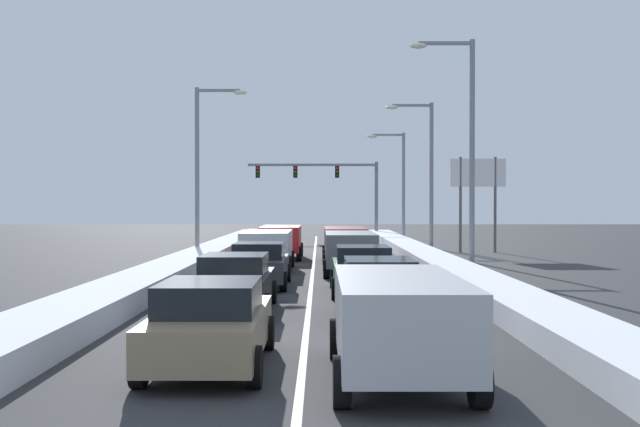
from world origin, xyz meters
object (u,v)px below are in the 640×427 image
object	(u,v)px
suv_silver_right_lane_nearest	(398,317)
sedan_tan_center_lane_nearest	(210,323)
sedan_charcoal_center_lane_third	(259,264)
suv_white_center_lane_fourth	(266,247)
sedan_navy_right_lane_second	(378,289)
suv_red_center_lane_fifth	(280,239)
traffic_light_gantry	(330,180)
suv_maroon_right_lane_fifth	(344,241)
street_lamp_right_near	(464,136)
sedan_black_center_lane_second	(234,282)
roadside_sign_right	(477,183)
street_lamp_left_mid	(203,157)
street_lamp_right_mid	(424,164)
sedan_green_right_lane_third	(362,269)
street_lamp_right_far	(398,177)
suv_gray_right_lane_fourth	(349,249)

from	to	relation	value
suv_silver_right_lane_nearest	sedan_tan_center_lane_nearest	xyz separation A→B (m)	(-3.16, 0.98, -0.25)
sedan_charcoal_center_lane_third	suv_white_center_lane_fourth	distance (m)	6.15
sedan_navy_right_lane_second	suv_red_center_lane_fifth	size ratio (longest dim) A/B	0.92
traffic_light_gantry	suv_red_center_lane_fifth	bearing A→B (deg)	-96.99
sedan_navy_right_lane_second	suv_maroon_right_lane_fifth	bearing A→B (deg)	90.74
sedan_navy_right_lane_second	street_lamp_right_near	distance (m)	14.18
sedan_black_center_lane_second	roadside_sign_right	size ratio (longest dim) A/B	0.82
suv_maroon_right_lane_fifth	street_lamp_left_mid	size ratio (longest dim) A/B	0.56
sedan_charcoal_center_lane_third	suv_red_center_lane_fifth	distance (m)	12.95
sedan_navy_right_lane_second	sedan_charcoal_center_lane_third	world-z (taller)	same
suv_white_center_lane_fourth	suv_maroon_right_lane_fifth	bearing A→B (deg)	52.50
street_lamp_right_mid	traffic_light_gantry	bearing A→B (deg)	104.02
sedan_tan_center_lane_nearest	sedan_black_center_lane_second	xyz separation A→B (m)	(-0.34, 6.86, 0.00)
sedan_navy_right_lane_second	sedan_green_right_lane_third	world-z (taller)	same
suv_maroon_right_lane_fifth	street_lamp_right_far	xyz separation A→B (m)	(4.30, 17.16, 3.67)
traffic_light_gantry	street_lamp_right_far	size ratio (longest dim) A/B	1.36
sedan_green_right_lane_third	suv_red_center_lane_fifth	size ratio (longest dim) A/B	0.92
traffic_light_gantry	street_lamp_right_far	bearing A→B (deg)	-61.45
sedan_charcoal_center_lane_third	suv_white_center_lane_fourth	size ratio (longest dim) A/B	0.92
sedan_charcoal_center_lane_third	sedan_green_right_lane_third	bearing A→B (deg)	-30.67
sedan_tan_center_lane_nearest	roadside_sign_right	bearing A→B (deg)	70.40
roadside_sign_right	street_lamp_right_near	bearing A→B (deg)	-103.99
suv_silver_right_lane_nearest	sedan_charcoal_center_lane_third	distance (m)	14.20
suv_red_center_lane_fifth	street_lamp_left_mid	bearing A→B (deg)	179.04
suv_silver_right_lane_nearest	sedan_black_center_lane_second	bearing A→B (deg)	114.06
sedan_green_right_lane_third	street_lamp_right_far	size ratio (longest dim) A/B	0.58
sedan_green_right_lane_third	suv_gray_right_lane_fourth	size ratio (longest dim) A/B	0.92
sedan_green_right_lane_third	traffic_light_gantry	distance (m)	38.49
sedan_navy_right_lane_second	suv_red_center_lane_fifth	world-z (taller)	suv_red_center_lane_fifth
suv_white_center_lane_fourth	traffic_light_gantry	bearing A→B (deg)	84.12
suv_gray_right_lane_fourth	street_lamp_right_near	bearing A→B (deg)	7.49
sedan_tan_center_lane_nearest	street_lamp_left_mid	size ratio (longest dim) A/B	0.52
sedan_charcoal_center_lane_third	street_lamp_right_near	world-z (taller)	street_lamp_right_near
suv_white_center_lane_fourth	traffic_light_gantry	world-z (taller)	traffic_light_gantry
suv_white_center_lane_fourth	roadside_sign_right	xyz separation A→B (m)	(11.32, 11.88, 3.00)
street_lamp_right_far	roadside_sign_right	xyz separation A→B (m)	(3.59, -9.74, -0.67)
sedan_black_center_lane_second	street_lamp_right_far	world-z (taller)	street_lamp_right_far
suv_silver_right_lane_nearest	street_lamp_right_mid	bearing A→B (deg)	81.40
street_lamp_right_near	roadside_sign_right	xyz separation A→B (m)	(3.23, 12.96, -1.56)
sedan_navy_right_lane_second	street_lamp_right_near	xyz separation A→B (m)	(4.43, 12.59, 4.81)
suv_silver_right_lane_nearest	street_lamp_right_far	xyz separation A→B (m)	(4.24, 41.57, 3.67)
sedan_green_right_lane_third	street_lamp_right_far	xyz separation A→B (m)	(4.16, 29.78, 3.92)
sedan_black_center_lane_second	sedan_tan_center_lane_nearest	bearing A→B (deg)	-87.15
sedan_navy_right_lane_second	suv_white_center_lane_fourth	size ratio (longest dim) A/B	0.92
suv_red_center_lane_fifth	roadside_sign_right	distance (m)	12.55
sedan_green_right_lane_third	sedan_charcoal_center_lane_third	size ratio (longest dim) A/B	1.00
traffic_light_gantry	street_lamp_right_far	world-z (taller)	street_lamp_right_far
street_lamp_right_near	suv_gray_right_lane_fourth	bearing A→B (deg)	-172.51
sedan_green_right_lane_third	street_lamp_left_mid	world-z (taller)	street_lamp_left_mid
suv_silver_right_lane_nearest	roadside_sign_right	bearing A→B (deg)	76.18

